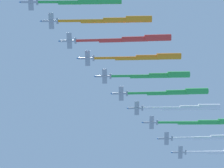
# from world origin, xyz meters

# --- Properties ---
(jet_lead) EXTENTS (41.80, 35.72, 4.01)m
(jet_lead) POSITION_xyz_m (38.10, 28.58, 151.47)
(jet_lead) COLOR #9EA3AD
(jet_port_inner) EXTENTS (46.77, 40.22, 3.98)m
(jet_port_inner) POSITION_xyz_m (21.19, 29.50, 153.90)
(jet_port_inner) COLOR #9EA3AD
(jet_starboard_inner) EXTENTS (47.10, 41.61, 4.03)m
(jet_starboard_inner) POSITION_xyz_m (7.31, 28.34, 151.84)
(jet_starboard_inner) COLOR #9EA3AD
(jet_port_mid) EXTENTS (45.32, 39.26, 4.09)m
(jet_port_mid) POSITION_xyz_m (-5.14, 24.78, 153.31)
(jet_port_mid) COLOR #9EA3AD
(jet_starboard_mid) EXTENTS (42.34, 36.66, 3.94)m
(jet_starboard_mid) POSITION_xyz_m (-16.88, 21.10, 152.39)
(jet_starboard_mid) COLOR #9EA3AD
(jet_port_outer) EXTENTS (43.49, 38.19, 4.06)m
(jet_port_outer) POSITION_xyz_m (-31.26, 20.02, 151.71)
(jet_port_outer) COLOR #9EA3AD
(jet_starboard_outer) EXTENTS (43.50, 37.13, 4.06)m
(jet_starboard_outer) POSITION_xyz_m (-44.89, 17.33, 153.56)
(jet_starboard_outer) COLOR #9EA3AD
(jet_trail_port) EXTENTS (47.86, 40.53, 3.95)m
(jet_trail_port) POSITION_xyz_m (-61.42, 17.57, 154.90)
(jet_trail_port) COLOR #9EA3AD
(jet_trail_starboard) EXTENTS (45.28, 40.08, 4.02)m
(jet_trail_starboard) POSITION_xyz_m (-73.39, 15.18, 153.38)
(jet_trail_starboard) COLOR #9EA3AD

